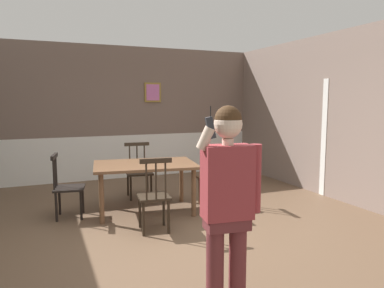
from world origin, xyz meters
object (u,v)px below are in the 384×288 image
(chair_at_table_head, at_px, (154,196))
(person_figure, at_px, (228,199))
(chair_opposite_corner, at_px, (139,171))
(chair_by_doorway, at_px, (216,177))
(dining_table, at_px, (145,169))
(chair_near_window, at_px, (67,187))

(chair_at_table_head, xyz_separation_m, person_figure, (-0.01, -2.02, 0.48))
(chair_at_table_head, relative_size, chair_opposite_corner, 1.04)
(chair_by_doorway, relative_size, person_figure, 0.58)
(chair_by_doorway, bearing_deg, chair_opposite_corner, 47.54)
(chair_by_doorway, relative_size, chair_opposite_corner, 1.02)
(dining_table, relative_size, person_figure, 0.99)
(chair_by_doorway, bearing_deg, dining_table, 85.46)
(dining_table, bearing_deg, chair_opposite_corner, 82.02)
(chair_near_window, xyz_separation_m, chair_by_doorway, (2.28, -0.32, 0.02))
(dining_table, distance_m, person_figure, 2.92)
(chair_by_doorway, height_order, person_figure, person_figure)
(chair_near_window, bearing_deg, chair_opposite_corner, 129.90)
(dining_table, xyz_separation_m, chair_near_window, (-1.14, 0.16, -0.21))
(chair_by_doorway, distance_m, person_figure, 3.06)
(chair_near_window, bearing_deg, chair_by_doorway, 92.00)
(chair_by_doorway, distance_m, chair_opposite_corner, 1.46)
(chair_at_table_head, xyz_separation_m, chair_opposite_corner, (0.25, 1.78, -0.02))
(dining_table, xyz_separation_m, chair_opposite_corner, (0.12, 0.89, -0.20))
(chair_at_table_head, distance_m, chair_opposite_corner, 1.79)
(chair_near_window, xyz_separation_m, chair_opposite_corner, (1.27, 0.73, 0.00))
(person_figure, bearing_deg, chair_opposite_corner, -86.41)
(dining_table, xyz_separation_m, person_figure, (-0.13, -2.90, 0.29))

